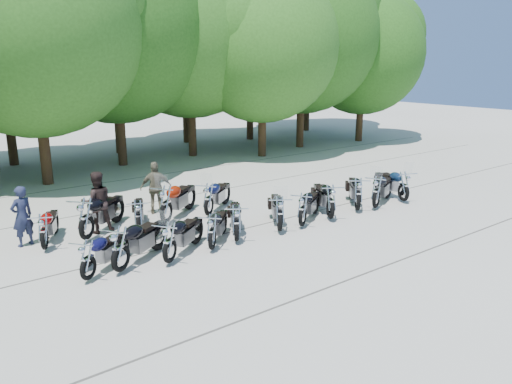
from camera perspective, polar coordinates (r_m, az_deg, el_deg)
ground at (r=14.57m, az=3.61°, el=-5.38°), size 90.00×90.00×0.00m
tree_3 at (r=22.24m, az=-24.30°, el=16.88°), size 8.70×8.70×10.67m
tree_4 at (r=25.31m, az=-15.96°, el=17.88°), size 9.13×9.13×11.20m
tree_5 at (r=27.21m, az=-7.68°, el=17.90°), size 9.04×9.04×11.10m
tree_6 at (r=26.85m, az=0.73°, el=16.44°), size 8.00×8.00×9.82m
tree_7 at (r=29.97m, az=5.29°, el=17.31°), size 8.79×8.79×10.79m
tree_8 at (r=32.86m, az=12.13°, el=15.22°), size 7.53×7.53×9.25m
tree_11 at (r=27.23m, az=-27.20°, el=14.19°), size 7.56×7.56×9.28m
tree_12 at (r=28.87m, az=-16.02°, el=15.60°), size 7.88×7.88×9.67m
tree_13 at (r=31.92m, az=-8.28°, el=16.42°), size 8.31×8.31×10.20m
tree_14 at (r=32.94m, az=-0.72°, el=16.15°), size 8.02×8.02×9.84m
tree_15 at (r=37.51m, az=6.02°, el=17.72°), size 9.67×9.67×11.86m
motorcycle_0 at (r=12.26m, az=-18.71°, el=-7.23°), size 2.01×1.73×1.16m
motorcycle_1 at (r=12.45m, az=-15.28°, el=-6.16°), size 2.41×1.87×1.35m
motorcycle_2 at (r=12.73m, az=-9.88°, el=-5.57°), size 2.22×1.83×1.26m
motorcycle_3 at (r=13.48m, az=-5.05°, el=-4.44°), size 1.91×1.91×1.17m
motorcycle_4 at (r=14.04m, az=-2.26°, el=-3.45°), size 1.78×2.21×1.25m
motorcycle_5 at (r=14.84m, az=2.73°, el=-2.39°), size 1.85×2.25×1.28m
motorcycle_6 at (r=15.37m, az=5.37°, el=-1.89°), size 2.22×1.75×1.25m
motorcycle_7 at (r=16.16m, az=8.54°, el=-0.99°), size 1.84×2.40×1.34m
motorcycle_8 at (r=17.25m, az=11.59°, el=-0.12°), size 2.12×2.25×1.34m
motorcycle_9 at (r=17.69m, az=13.62°, el=0.11°), size 2.44×1.64×1.33m
motorcycle_10 at (r=18.82m, az=16.56°, el=0.73°), size 1.47×2.40×1.30m
motorcycle_11 at (r=14.60m, az=-23.12°, el=-4.08°), size 1.48×2.16×1.18m
motorcycle_12 at (r=14.90m, az=-18.88°, el=-2.78°), size 2.44×2.27×1.45m
motorcycle_13 at (r=15.19m, az=-13.32°, el=-2.61°), size 1.44×2.11×1.16m
motorcycle_14 at (r=15.79m, az=-10.27°, el=-1.27°), size 2.49×2.13×1.43m
motorcycle_15 at (r=16.40m, az=-5.44°, el=-0.73°), size 2.26×1.94×1.30m
rider_0 at (r=15.22m, az=-25.17°, el=-2.52°), size 0.72×0.58×1.71m
rider_1 at (r=15.58m, az=-17.72°, el=-1.12°), size 1.02×0.86×1.87m
rider_2 at (r=17.06m, az=-11.36°, el=0.47°), size 1.13×0.80×1.78m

